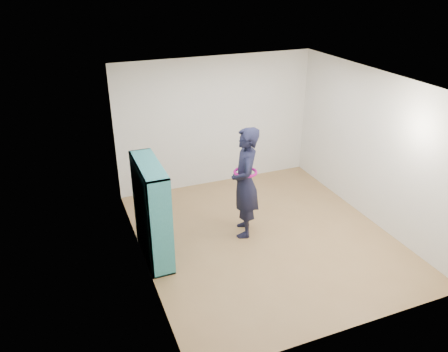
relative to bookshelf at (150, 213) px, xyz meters
name	(u,v)px	position (x,y,z in m)	size (l,w,h in m)	color
floor	(264,236)	(1.85, -0.17, -0.76)	(4.50, 4.50, 0.00)	olive
ceiling	(272,82)	(1.85, -0.17, 1.84)	(4.50, 4.50, 0.00)	white
wall_left	(139,188)	(-0.15, -0.17, 0.54)	(0.02, 4.50, 2.60)	silver
wall_right	(373,148)	(3.85, -0.17, 0.54)	(0.02, 4.50, 2.60)	silver
wall_back	(216,122)	(1.85, 2.08, 0.54)	(4.00, 0.02, 2.60)	silver
wall_front	(359,243)	(1.85, -2.42, 0.54)	(4.00, 0.02, 2.60)	silver
bookshelf	(150,213)	(0.00, 0.00, 0.00)	(0.34, 1.17, 1.56)	teal
person	(245,183)	(1.59, 0.08, 0.18)	(0.66, 0.80, 1.87)	black
smartphone	(236,174)	(1.49, 0.20, 0.30)	(0.02, 0.09, 0.13)	silver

